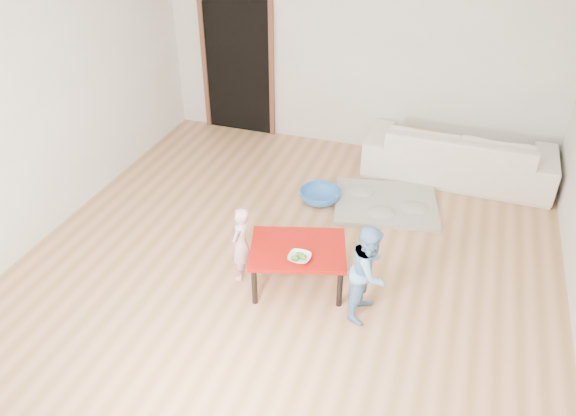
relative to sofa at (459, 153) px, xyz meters
The scene contains 13 objects.
floor 2.48m from the sofa, 123.68° to the right, with size 5.00×5.00×0.01m, color #A77647.
back_wall 1.74m from the sofa, 161.77° to the left, with size 5.00×0.02×2.60m, color beige.
left_wall 4.49m from the sofa, 152.07° to the right, with size 0.02×5.00×2.60m, color beige.
doorway 3.08m from the sofa, behind, with size 1.02×0.08×2.11m, color brown, non-canonical shape.
sofa is the anchor object (origin of this frame).
cushion 0.53m from the sofa, 165.60° to the right, with size 0.43×0.39×0.12m, color orange.
red_table 2.76m from the sofa, 115.72° to the right, with size 0.83×0.62×0.42m, color #9C0D08, non-canonical shape.
bowl 2.88m from the sofa, 113.17° to the right, with size 0.19×0.19×0.05m, color white.
broccoli 2.88m from the sofa, 113.17° to the right, with size 0.12×0.12×0.06m, color #2D5919, non-canonical shape.
child_pink 3.06m from the sofa, 124.08° to the right, with size 0.27×0.18×0.74m, color #E26790.
child_blue 2.69m from the sofa, 101.48° to the right, with size 0.43×0.33×0.88m, color #6193E2.
basin 1.77m from the sofa, 142.48° to the right, with size 0.46×0.46×0.14m, color #316DBC.
blanket 1.17m from the sofa, 126.51° to the right, with size 1.11×0.92×0.06m, color #ADA799, non-canonical shape.
Camera 1 is at (1.34, -4.16, 3.39)m, focal length 35.00 mm.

